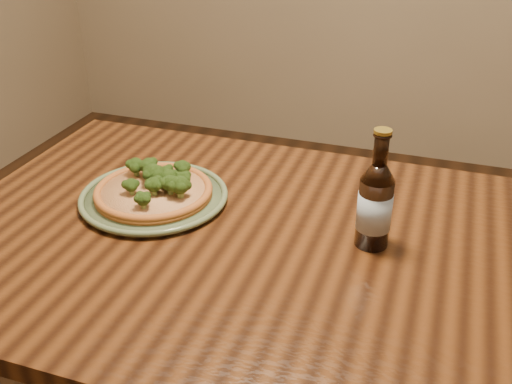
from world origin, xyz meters
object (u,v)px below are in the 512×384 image
(plate, at_px, (154,196))
(pizza, at_px, (155,189))
(table, at_px, (320,287))
(beer_bottle, at_px, (375,204))

(plate, distance_m, pizza, 0.02)
(table, xyz_separation_m, plate, (-0.40, 0.07, 0.10))
(plate, height_order, pizza, pizza)
(beer_bottle, bearing_deg, table, -128.73)
(table, bearing_deg, plate, 170.22)
(pizza, xyz_separation_m, beer_bottle, (0.49, -0.02, 0.06))
(table, distance_m, plate, 0.42)
(beer_bottle, bearing_deg, pizza, -162.14)
(pizza, bearing_deg, table, -10.17)
(plate, relative_size, beer_bottle, 1.35)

